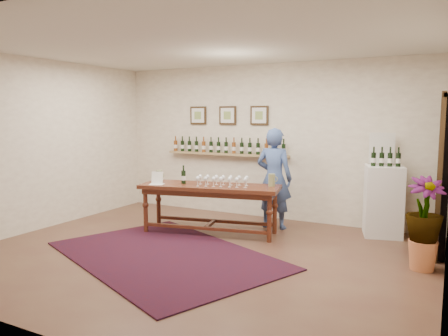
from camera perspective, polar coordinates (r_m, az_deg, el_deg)
The scene contains 14 objects.
ground at distance 6.06m, azimuth -3.59°, elevation -11.20°, with size 6.00×6.00×0.00m, color #4C2A21.
room_shell at distance 6.87m, azimuth 20.09°, elevation 0.12°, with size 6.00×6.00×6.00m.
rug at distance 6.04m, azimuth -7.69°, elevation -11.22°, with size 3.15×2.10×0.02m, color #490D10.
tasting_table at distance 6.95m, azimuth -1.86°, elevation -3.17°, with size 2.31×1.15×0.78m.
table_glasses at distance 6.83m, azimuth -0.22°, elevation -1.66°, with size 1.17×0.27×0.16m, color white, non-canonical shape.
table_bottles at distance 7.11m, azimuth -5.17°, elevation -0.66°, with size 0.31×0.18×0.33m, color black, non-canonical shape.
pitcher_left at distance 7.29m, azimuth -8.46°, elevation -1.06°, with size 0.13×0.13×0.20m, color olive, non-canonical shape.
pitcher_right at distance 6.83m, azimuth 6.25°, elevation -1.57°, with size 0.12×0.12×0.19m, color olive, non-canonical shape.
menu_card at distance 7.07m, azimuth -8.70°, elevation -1.28°, with size 0.22×0.16×0.20m, color silver.
display_pedestal at distance 7.27m, azimuth 20.08°, elevation -4.06°, with size 0.55×0.55×1.10m, color white.
pedestal_bottles at distance 7.11m, azimuth 20.40°, elevation 1.53°, with size 0.33×0.09×0.33m, color black, non-canonical shape.
info_sign at distance 7.30m, azimuth 19.93°, elevation 2.46°, with size 0.39×0.02×0.53m, color silver.
potted_plant at distance 5.85m, azimuth 24.68°, elevation -6.59°, with size 0.69×0.69×0.99m.
person at distance 7.30m, azimuth 6.57°, elevation -1.36°, with size 0.61×0.40×1.68m, color #385086.
Camera 1 is at (3.00, -4.92, 1.88)m, focal length 35.00 mm.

